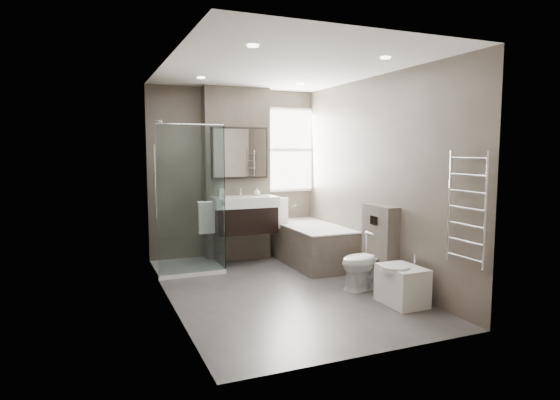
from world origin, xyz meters
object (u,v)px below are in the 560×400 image
toilet (365,261)px  bidet (402,284)px  vanity (244,214)px  bathtub (311,242)px

toilet → bidet: toilet is taller
vanity → bidet: vanity is taller
vanity → bidet: (1.01, -2.38, -0.52)m
vanity → toilet: vanity is taller
bathtub → bidet: size_ratio=2.96×
vanity → bathtub: vanity is taller
bidet → bathtub: bearing=92.5°
bathtub → bidet: (0.09, -2.05, -0.09)m
bathtub → bidet: 2.05m
bathtub → toilet: bearing=-88.2°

